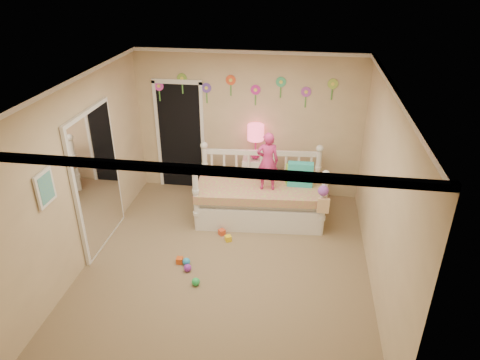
% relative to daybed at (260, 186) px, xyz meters
% --- Properties ---
extents(floor, '(4.00, 4.50, 0.01)m').
position_rel_daybed_xyz_m(floor, '(-0.32, -1.36, -0.57)').
color(floor, '#7F684C').
rests_on(floor, ground).
extents(ceiling, '(4.00, 4.50, 0.01)m').
position_rel_daybed_xyz_m(ceiling, '(-0.32, -1.36, 2.03)').
color(ceiling, white).
rests_on(ceiling, floor).
extents(back_wall, '(4.00, 0.01, 2.60)m').
position_rel_daybed_xyz_m(back_wall, '(-0.32, 0.89, 0.73)').
color(back_wall, tan).
rests_on(back_wall, floor).
extents(left_wall, '(0.01, 4.50, 2.60)m').
position_rel_daybed_xyz_m(left_wall, '(-2.32, -1.36, 0.73)').
color(left_wall, tan).
rests_on(left_wall, floor).
extents(right_wall, '(0.01, 4.50, 2.60)m').
position_rel_daybed_xyz_m(right_wall, '(1.68, -1.36, 0.73)').
color(right_wall, tan).
rests_on(right_wall, floor).
extents(crown_molding, '(4.00, 4.50, 0.06)m').
position_rel_daybed_xyz_m(crown_molding, '(-0.32, -1.36, 2.00)').
color(crown_molding, white).
rests_on(crown_molding, ceiling).
extents(daybed, '(2.17, 1.28, 1.14)m').
position_rel_daybed_xyz_m(daybed, '(0.00, 0.00, 0.00)').
color(daybed, white).
rests_on(daybed, floor).
extents(pillow_turquoise, '(0.41, 0.15, 0.40)m').
position_rel_daybed_xyz_m(pillow_turquoise, '(0.65, -0.01, 0.27)').
color(pillow_turquoise, '#26B3C1').
rests_on(pillow_turquoise, daybed).
extents(pillow_lime, '(0.37, 0.19, 0.33)m').
position_rel_daybed_xyz_m(pillow_lime, '(0.59, 0.07, 0.23)').
color(pillow_lime, '#98DB42').
rests_on(pillow_lime, daybed).
extents(child, '(0.38, 0.27, 0.96)m').
position_rel_daybed_xyz_m(child, '(0.13, -0.18, 0.54)').
color(child, '#CD2E78').
rests_on(child, daybed).
extents(nightstand, '(0.46, 0.36, 0.74)m').
position_rel_daybed_xyz_m(nightstand, '(-0.17, 0.71, -0.20)').
color(nightstand, white).
rests_on(nightstand, floor).
extents(table_lamp, '(0.29, 0.29, 0.63)m').
position_rel_daybed_xyz_m(table_lamp, '(-0.17, 0.71, 0.59)').
color(table_lamp, '#E91F86').
rests_on(table_lamp, nightstand).
extents(closet_doorway, '(0.90, 0.04, 2.07)m').
position_rel_daybed_xyz_m(closet_doorway, '(-1.57, 0.88, 0.47)').
color(closet_doorway, black).
rests_on(closet_doorway, back_wall).
extents(flower_decals, '(3.40, 0.02, 0.50)m').
position_rel_daybed_xyz_m(flower_decals, '(-0.41, 0.88, 1.37)').
color(flower_decals, '#B2668C').
rests_on(flower_decals, back_wall).
extents(mirror_closet, '(0.07, 1.30, 2.10)m').
position_rel_daybed_xyz_m(mirror_closet, '(-2.28, -1.06, 0.48)').
color(mirror_closet, white).
rests_on(mirror_closet, left_wall).
extents(wall_picture, '(0.05, 0.34, 0.42)m').
position_rel_daybed_xyz_m(wall_picture, '(-2.29, -2.26, 0.98)').
color(wall_picture, white).
rests_on(wall_picture, left_wall).
extents(hanging_bag, '(0.20, 0.16, 0.36)m').
position_rel_daybed_xyz_m(hanging_bag, '(1.00, -0.54, 0.12)').
color(hanging_bag, beige).
rests_on(hanging_bag, daybed).
extents(toy_scatter, '(0.88, 1.35, 0.11)m').
position_rel_daybed_xyz_m(toy_scatter, '(-0.62, -1.27, -0.51)').
color(toy_scatter, '#996666').
rests_on(toy_scatter, floor).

